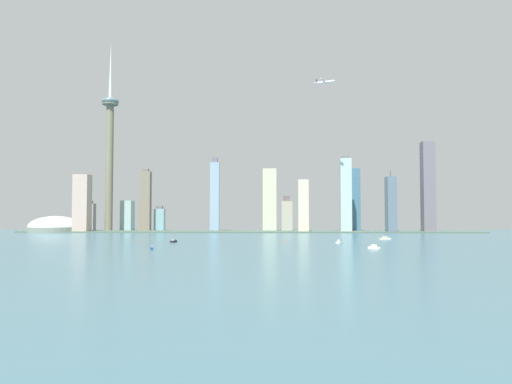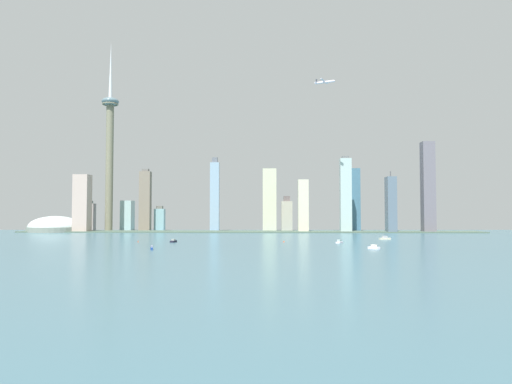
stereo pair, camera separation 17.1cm
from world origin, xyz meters
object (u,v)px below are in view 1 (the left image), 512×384
Objects in this scene: skyscraper_3 at (215,196)px; skyscraper_7 at (82,203)px; stadium_dome at (55,227)px; skyscraper_12 at (270,200)px; skyscraper_4 at (145,201)px; channel_buoy_1 at (138,241)px; skyscraper_11 at (346,195)px; observation_tower at (110,142)px; skyscraper_0 at (287,215)px; channel_buoy_2 at (284,241)px; boat_2 at (152,248)px; channel_buoy_0 at (373,248)px; airplane at (325,82)px; skyscraper_8 at (391,205)px; skyscraper_1 at (127,215)px; boat_4 at (173,241)px; boat_1 at (374,247)px; skyscraper_2 at (303,206)px; skyscraper_6 at (428,187)px; skyscraper_10 at (88,216)px; skyscraper_5 at (354,200)px; skyscraper_9 at (160,219)px; boat_0 at (339,242)px; boat_3 at (385,238)px.

skyscraper_7 is (-238.98, -60.21, -15.98)m from skyscraper_3.
stadium_dome is 0.82× the size of skyscraper_12.
skyscraper_4 is 359.77m from channel_buoy_1.
observation_tower is at bearing 176.07° from skyscraper_11.
skyscraper_0 is 35.08× the size of channel_buoy_2.
skyscraper_4 reaches higher than skyscraper_7.
boat_2 is 3.32× the size of channel_buoy_0.
skyscraper_12 is 3.58× the size of airplane.
skyscraper_1 is at bearing 168.84° from skyscraper_8.
stadium_dome is 0.70× the size of skyscraper_3.
boat_4 is (-2.89, 116.56, -0.09)m from boat_2.
airplane is (-125.32, -73.05, 204.17)m from skyscraper_8.
skyscraper_0 is at bearing 8.12° from observation_tower.
skyscraper_7 is at bearing -166.38° from skyscraper_0.
skyscraper_3 reaches higher than boat_1.
skyscraper_2 is 38.71× the size of channel_buoy_1.
observation_tower reaches higher than skyscraper_12.
skyscraper_2 is 409.39m from skyscraper_7.
skyscraper_10 is at bearing 171.51° from skyscraper_6.
skyscraper_8 is 348.51m from channel_buoy_2.
skyscraper_2 is at bearing 171.75° from skyscraper_8.
skyscraper_3 is 274.76m from skyscraper_5.
boat_1 is 4.79× the size of channel_buoy_1.
skyscraper_9 is at bearing -3.86° from boat_1.
observation_tower is 426.66m from boat_4.
skyscraper_2 is 0.59× the size of skyscraper_6.
skyscraper_4 reaches higher than channel_buoy_1.
skyscraper_8 reaches higher than channel_buoy_1.
skyscraper_1 is at bearing -109.87° from boat_0.
skyscraper_11 is (516.38, -94.75, 40.28)m from skyscraper_10.
boat_4 is (260.48, -402.02, -27.05)m from skyscraper_10.
boat_2 is 3.35× the size of channel_buoy_2.
skyscraper_1 is 0.62× the size of skyscraper_2.
channel_buoy_2 is at bearing 102.18° from boat_4.
observation_tower is 131.82m from skyscraper_7.
observation_tower reaches higher than skyscraper_1.
channel_buoy_2 is at bearing -112.05° from skyscraper_5.
skyscraper_8 reaches higher than skyscraper_7.
skyscraper_7 is 0.76× the size of skyscraper_11.
skyscraper_7 is 8.84× the size of boat_1.
boat_4 is (-255.90, -307.27, -67.33)m from skyscraper_11.
skyscraper_4 is at bearing -177.06° from airplane.
skyscraper_8 is at bearing -10.03° from skyscraper_9.
observation_tower is 332.29m from skyscraper_12.
skyscraper_7 reaches higher than skyscraper_10.
skyscraper_8 is at bearing -11.16° from skyscraper_1.
airplane is (334.94, -127.61, 195.54)m from skyscraper_4.
skyscraper_0 is 4.27× the size of boat_3.
skyscraper_10 is at bearing 177.05° from skyscraper_5.
airplane reaches higher than skyscraper_3.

